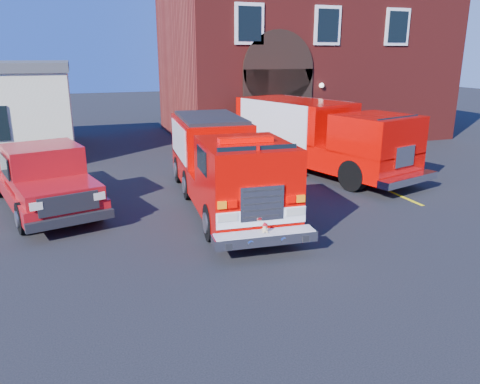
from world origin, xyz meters
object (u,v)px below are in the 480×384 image
object	(u,v)px
fire_engine	(223,163)
fire_station	(298,62)
pickup_truck	(43,178)
secondary_truck	(318,134)

from	to	relation	value
fire_engine	fire_station	bearing A→B (deg)	55.12
fire_station	fire_engine	xyz separation A→B (m)	(-8.51, -12.21, -2.88)
fire_station	fire_engine	bearing A→B (deg)	-124.88
pickup_truck	secondary_truck	world-z (taller)	secondary_truck
secondary_truck	fire_engine	bearing A→B (deg)	-148.24
pickup_truck	secondary_truck	size ratio (longest dim) A/B	0.74
fire_station	secondary_truck	world-z (taller)	fire_station
pickup_truck	secondary_truck	distance (m)	10.60
fire_engine	pickup_truck	size ratio (longest dim) A/B	1.31
pickup_truck	fire_station	bearing A→B (deg)	37.38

